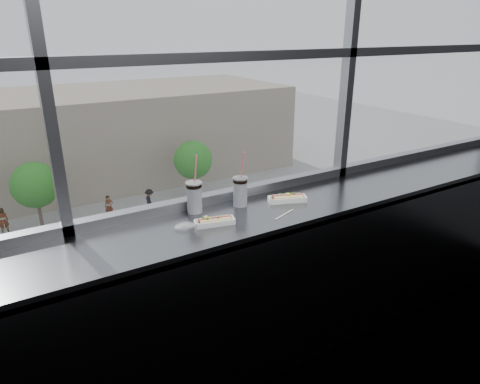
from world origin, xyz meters
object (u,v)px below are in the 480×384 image
hotdog_tray_right (287,198)px  soda_cup_left (194,196)px  tree_right (193,160)px  pedestrian_c (109,204)px  car_far_c (229,199)px  car_near_e (323,232)px  pedestrian_b (2,218)px  car_near_d (182,273)px  pedestrian_d (150,198)px  car_far_b (85,231)px  tree_center (35,185)px  hotdog_tray_left (215,221)px  soda_cup_right (240,190)px  loose_straw (284,214)px  wrapper (185,226)px

hotdog_tray_right → soda_cup_left: size_ratio=0.70×
soda_cup_left → tree_right: 32.11m
hotdog_tray_right → pedestrian_c: size_ratio=0.13×
car_far_c → car_near_e: car_far_c is taller
pedestrian_c → pedestrian_b: pedestrian_b is taller
pedestrian_b → car_near_d: bearing=121.1°
hotdog_tray_right → pedestrian_d: (8.04, 27.34, -10.99)m
car_far_b → tree_center: bearing=21.2°
car_near_d → soda_cup_left: bearing=158.3°
soda_cup_left → pedestrian_c: (5.69, 27.79, -11.15)m
hotdog_tray_left → pedestrian_d: 30.76m
hotdog_tray_right → hotdog_tray_left: bearing=-152.4°
soda_cup_left → soda_cup_right: soda_cup_left is taller
pedestrian_c → pedestrian_b: (-6.92, 0.95, 0.12)m
soda_cup_left → car_far_b: bearing=82.5°
loose_straw → car_near_e: (15.69, 16.41, -11.06)m
soda_cup_right → wrapper: soda_cup_right is taller
pedestrian_d → car_near_d: bearing=168.7°
soda_cup_left → car_near_d: bearing=68.3°
car_far_c → tree_center: 13.58m
hotdog_tray_right → pedestrian_d: bearing=94.5°
hotdog_tray_left → car_near_e: bearing=58.8°
soda_cup_right → pedestrian_c: size_ratio=0.17×
pedestrian_c → pedestrian_b: 6.98m
loose_straw → pedestrian_d: 30.72m
hotdog_tray_left → wrapper: (-0.17, 0.05, -0.01)m
pedestrian_d → tree_right: size_ratio=0.45×
car_far_b → loose_straw: bearing=167.0°
hotdog_tray_right → car_near_d: (5.83, 16.25, -11.00)m
hotdog_tray_right → tree_right: hotdog_tray_right is taller
car_far_b → tree_right: 10.63m
loose_straw → car_near_e: loose_straw is taller
loose_straw → car_far_c: (13.41, 24.41, -10.99)m
loose_straw → tree_center: 29.74m
tree_right → hotdog_tray_left: bearing=-114.2°
car_far_c → soda_cup_left: bearing=154.1°
loose_straw → tree_right: (12.32, 28.41, -8.80)m
soda_cup_left → pedestrian_d: size_ratio=0.17×
car_far_c → car_near_e: (2.29, -8.00, -0.07)m
car_far_b → pedestrian_b: size_ratio=2.64×
hotdog_tray_left → loose_straw: (0.43, -0.09, -0.02)m
car_far_c → loose_straw: bearing=155.2°
tree_center → hotdog_tray_left: bearing=-92.1°
car_far_c → car_far_b: size_ratio=1.05×
soda_cup_right → pedestrian_d: 30.56m
tree_right → soda_cup_right: bearing=-113.9°
pedestrian_d → pedestrian_c: pedestrian_d is taller
hotdog_tray_right → car_near_e: bearing=67.1°
loose_straw → pedestrian_d: bearing=53.1°
soda_cup_left → car_far_b: size_ratio=0.06×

